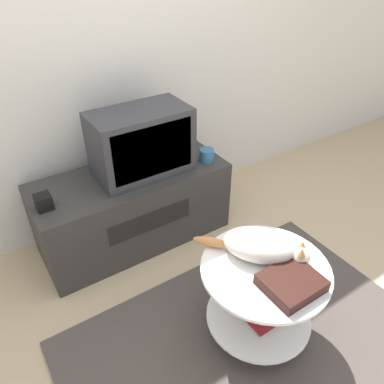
# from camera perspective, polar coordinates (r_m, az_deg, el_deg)

# --- Properties ---
(ground_plane) EXTENTS (12.00, 12.00, 0.00)m
(ground_plane) POSITION_cam_1_polar(r_m,az_deg,el_deg) (2.08, 9.13, -22.60)
(ground_plane) COLOR tan
(wall_back) EXTENTS (8.00, 0.05, 2.60)m
(wall_back) POSITION_cam_1_polar(r_m,az_deg,el_deg) (2.40, -12.73, 23.51)
(wall_back) COLOR silver
(wall_back) RESTS_ON ground_plane
(rug) EXTENTS (1.78, 1.23, 0.02)m
(rug) POSITION_cam_1_polar(r_m,az_deg,el_deg) (2.07, 9.16, -22.45)
(rug) COLOR #4C423D
(rug) RESTS_ON ground_plane
(tv_stand) EXTENTS (1.22, 0.51, 0.50)m
(tv_stand) POSITION_cam_1_polar(r_m,az_deg,el_deg) (2.50, -8.95, -2.28)
(tv_stand) COLOR #33302D
(tv_stand) RESTS_ON ground_plane
(tv) EXTENTS (0.58, 0.32, 0.40)m
(tv) POSITION_cam_1_polar(r_m,az_deg,el_deg) (2.28, -7.71, 7.49)
(tv) COLOR #333338
(tv) RESTS_ON tv_stand
(speaker) EXTENTS (0.09, 0.09, 0.09)m
(speaker) POSITION_cam_1_polar(r_m,az_deg,el_deg) (2.17, -21.69, -1.41)
(speaker) COLOR black
(speaker) RESTS_ON tv_stand
(mug) EXTENTS (0.10, 0.10, 0.08)m
(mug) POSITION_cam_1_polar(r_m,az_deg,el_deg) (2.46, 2.28, 5.65)
(mug) COLOR teal
(mug) RESTS_ON tv_stand
(coffee_table) EXTENTS (0.59, 0.59, 0.48)m
(coffee_table) POSITION_cam_1_polar(r_m,az_deg,el_deg) (1.88, 10.49, -14.91)
(coffee_table) COLOR #B2B2B7
(coffee_table) RESTS_ON rug
(dvd_box) EXTENTS (0.24, 0.21, 0.05)m
(dvd_box) POSITION_cam_1_polar(r_m,az_deg,el_deg) (1.67, 14.90, -13.21)
(dvd_box) COLOR black
(dvd_box) RESTS_ON coffee_table
(cat) EXTENTS (0.40, 0.44, 0.14)m
(cat) POSITION_cam_1_polar(r_m,az_deg,el_deg) (1.75, 10.41, -8.06)
(cat) COLOR silver
(cat) RESTS_ON coffee_table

